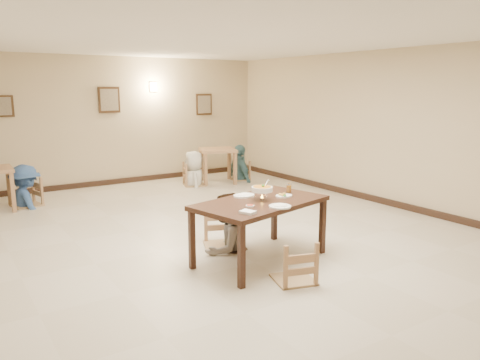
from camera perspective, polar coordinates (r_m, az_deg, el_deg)
floor at (r=7.16m, az=-3.32°, el=-7.33°), size 10.00×10.00×0.00m
ceiling at (r=6.83m, az=-3.61°, el=17.30°), size 10.00×10.00×0.00m
wall_back at (r=11.43m, az=-16.07°, el=6.86°), size 10.00×0.00×10.00m
wall_right at (r=9.46m, az=18.20°, el=5.94°), size 0.00×10.00×10.00m
baseboard_back at (r=11.59m, az=-15.64°, el=-0.26°), size 8.00×0.06×0.12m
baseboard_right at (r=9.66m, az=17.58°, el=-2.59°), size 0.06×10.00×0.12m
picture_b at (r=11.40m, az=-15.65°, el=9.39°), size 0.50×0.04×0.60m
picture_c at (r=12.39m, az=-4.41°, el=9.17°), size 0.45×0.04×0.55m
wall_sconce at (r=11.78m, az=-10.54°, el=11.11°), size 0.16×0.05×0.22m
main_table at (r=6.14m, az=2.50°, el=-3.27°), size 1.93×1.36×0.82m
chair_far at (r=6.71m, az=-2.18°, el=-3.76°), size 0.51×0.51×1.08m
chair_near at (r=5.58m, az=6.65°, el=-7.46°), size 0.46×0.46×0.98m
main_diner at (r=6.54m, az=-1.74°, el=-1.66°), size 0.95×0.84×1.63m
curry_warmer at (r=6.11m, az=2.71°, el=-1.13°), size 0.31×0.28×0.25m
rice_plate_far at (r=6.34m, az=0.51°, el=-1.88°), size 0.31×0.31×0.07m
rice_plate_near at (r=5.79m, az=4.90°, el=-3.20°), size 0.27×0.27×0.06m
fried_plate at (r=6.35m, az=5.39°, el=-1.88°), size 0.24×0.24×0.05m
chili_dish at (r=5.80m, az=1.23°, el=-3.15°), size 0.11×0.11×0.02m
napkin_cutlery at (r=5.49m, az=0.96°, el=-3.92°), size 0.21×0.28×0.03m
drink_glass at (r=6.60m, az=5.98°, el=-0.99°), size 0.07×0.07×0.14m
bg_table_right at (r=11.34m, az=-2.74°, el=3.12°), size 1.07×1.07×0.83m
bg_chair_lr at (r=9.96m, az=-24.77°, el=0.04°), size 0.50×0.50×1.05m
bg_chair_rl at (r=11.06m, az=-5.63°, el=1.94°), size 0.48×0.48×1.02m
bg_chair_rr at (r=11.72m, az=-0.03°, el=2.20°), size 0.42×0.42×0.90m
bg_diner_b at (r=9.92m, az=-24.90°, el=1.69°), size 0.90×1.19×1.63m
bg_diner_c at (r=11.01m, az=-5.67°, el=3.53°), size 0.75×0.93×1.64m
bg_diner_d at (r=11.66m, az=-0.03°, el=4.33°), size 0.54×1.08×1.77m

